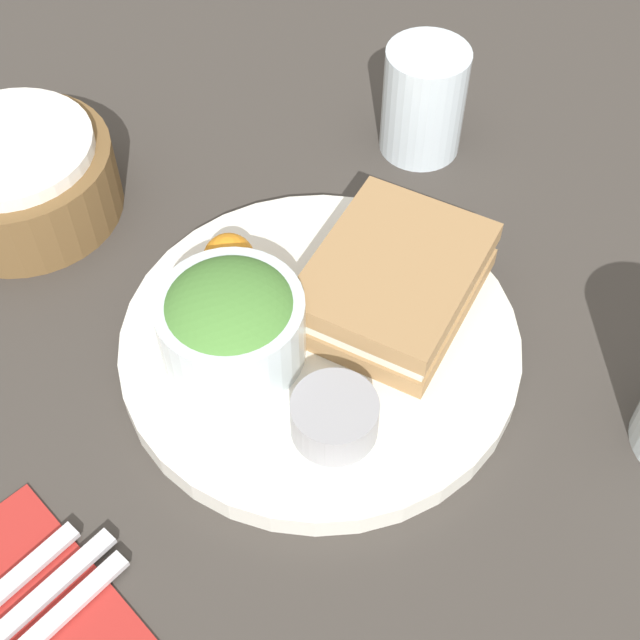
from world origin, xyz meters
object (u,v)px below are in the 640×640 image
at_px(dressing_cup, 335,417).
at_px(plate, 320,345).
at_px(sandwich, 394,281).
at_px(drink_glass, 424,101).
at_px(bread_basket, 19,177).
at_px(salad_bowl, 231,321).

bearing_deg(dressing_cup, plate, 53.24).
xyz_separation_m(plate, sandwich, (0.06, -0.01, 0.03)).
distance_m(sandwich, dressing_cup, 0.12).
distance_m(plate, sandwich, 0.07).
bearing_deg(drink_glass, plate, -154.95).
relative_size(plate, drink_glass, 2.96).
bearing_deg(bread_basket, drink_glass, -30.49).
relative_size(sandwich, bread_basket, 1.06).
bearing_deg(plate, drink_glass, 25.05).
bearing_deg(plate, sandwich, -11.90).
distance_m(salad_bowl, dressing_cup, 0.10).
bearing_deg(bread_basket, salad_bowl, -85.22).
xyz_separation_m(salad_bowl, drink_glass, (0.28, 0.07, -0.00)).
distance_m(drink_glass, bread_basket, 0.35).
height_order(sandwich, salad_bowl, salad_bowl).
height_order(drink_glass, bread_basket, drink_glass).
height_order(salad_bowl, bread_basket, salad_bowl).
bearing_deg(bread_basket, plate, -75.29).
xyz_separation_m(dressing_cup, drink_glass, (0.28, 0.17, 0.01)).
height_order(plate, salad_bowl, salad_bowl).
xyz_separation_m(salad_bowl, bread_basket, (-0.02, 0.25, -0.02)).
height_order(dressing_cup, drink_glass, drink_glass).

